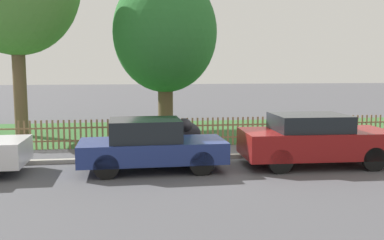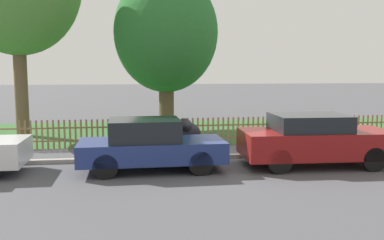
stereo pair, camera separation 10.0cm
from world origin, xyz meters
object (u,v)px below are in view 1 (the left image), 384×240
tree_behind_motorcycle (165,33)px  covered_motorcycle (172,134)px  parked_car_black_saloon (150,145)px  parked_car_navy_estate (314,139)px

tree_behind_motorcycle → covered_motorcycle: bearing=-92.7°
covered_motorcycle → tree_behind_motorcycle: bearing=83.5°
parked_car_black_saloon → covered_motorcycle: 2.07m
parked_car_black_saloon → tree_behind_motorcycle: tree_behind_motorcycle is taller
covered_motorcycle → tree_behind_motorcycle: tree_behind_motorcycle is taller
parked_car_black_saloon → covered_motorcycle: bearing=67.7°
covered_motorcycle → tree_behind_motorcycle: 6.35m
parked_car_navy_estate → covered_motorcycle: size_ratio=2.05×
parked_car_black_saloon → tree_behind_motorcycle: 8.08m
parked_car_black_saloon → parked_car_navy_estate: parked_car_navy_estate is taller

